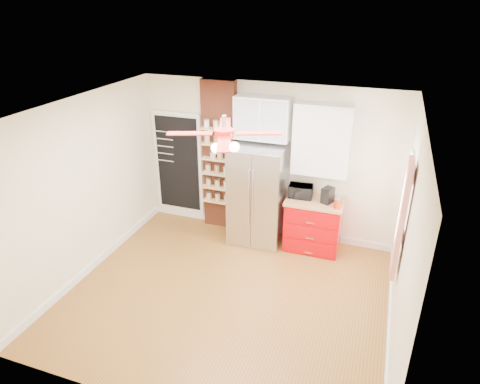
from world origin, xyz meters
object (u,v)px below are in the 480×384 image
(canister_left, at_px, (337,204))
(red_cabinet, at_px, (313,224))
(toaster_oven, at_px, (301,191))
(ceiling_fan, at_px, (224,134))
(fridge, at_px, (258,194))
(coffee_maker, at_px, (328,195))
(pantry_jar_oats, at_px, (213,155))

(canister_left, bearing_deg, red_cabinet, 154.29)
(red_cabinet, xyz_separation_m, toaster_oven, (-0.26, 0.03, 0.56))
(red_cabinet, bearing_deg, ceiling_fan, -118.71)
(fridge, height_order, ceiling_fan, ceiling_fan)
(red_cabinet, height_order, coffee_maker, coffee_maker)
(coffee_maker, relative_size, canister_left, 1.74)
(canister_left, bearing_deg, coffee_maker, 138.62)
(canister_left, xyz_separation_m, pantry_jar_oats, (-2.20, 0.25, 0.46))
(pantry_jar_oats, bearing_deg, canister_left, -6.58)
(fridge, distance_m, pantry_jar_oats, 1.03)
(fridge, height_order, toaster_oven, fridge)
(fridge, xyz_separation_m, toaster_oven, (0.71, 0.08, 0.13))
(toaster_oven, xyz_separation_m, canister_left, (0.63, -0.21, -0.03))
(red_cabinet, height_order, pantry_jar_oats, pantry_jar_oats)
(ceiling_fan, xyz_separation_m, toaster_oven, (0.66, 1.71, -1.42))
(coffee_maker, xyz_separation_m, canister_left, (0.18, -0.16, -0.05))
(fridge, distance_m, coffee_maker, 1.17)
(coffee_maker, relative_size, pantry_jar_oats, 2.22)
(ceiling_fan, height_order, pantry_jar_oats, ceiling_fan)
(ceiling_fan, height_order, canister_left, ceiling_fan)
(pantry_jar_oats, bearing_deg, red_cabinet, -2.37)
(red_cabinet, distance_m, coffee_maker, 0.61)
(ceiling_fan, bearing_deg, toaster_oven, 68.92)
(ceiling_fan, relative_size, canister_left, 9.43)
(fridge, distance_m, toaster_oven, 0.73)
(red_cabinet, xyz_separation_m, pantry_jar_oats, (-1.83, 0.08, 0.98))
(fridge, bearing_deg, ceiling_fan, -88.24)
(toaster_oven, relative_size, canister_left, 2.62)
(red_cabinet, height_order, toaster_oven, toaster_oven)
(fridge, relative_size, canister_left, 11.79)
(toaster_oven, relative_size, pantry_jar_oats, 3.35)
(red_cabinet, bearing_deg, fridge, -177.05)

